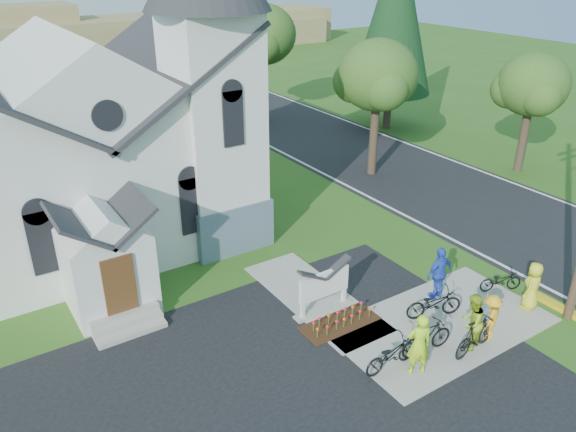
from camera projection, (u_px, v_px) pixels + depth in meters
ground at (418, 350)px, 16.96m from camera, size 120.00×120.00×0.00m
road at (357, 153)px, 33.21m from camera, size 8.00×90.00×0.02m
sidewalk at (440, 324)px, 18.07m from camera, size 7.00×4.00×0.05m
church at (93, 114)px, 21.42m from camera, size 12.35×12.00×13.00m
church_sign at (324, 285)px, 18.34m from camera, size 2.20×0.40×1.70m
flower_bed at (340, 324)px, 18.09m from camera, size 2.60×1.10×0.07m
tree_road_near at (378, 76)px, 27.96m from camera, size 4.00×4.00×7.05m
tree_road_mid at (263, 35)px, 37.02m from camera, size 4.40×4.40×7.80m
tree_road_far at (533, 85)px, 28.64m from camera, size 3.60×3.60×6.30m
conifer at (395, 12)px, 34.75m from camera, size 5.20×5.20×12.40m
distant_hills at (64, 39)px, 60.20m from camera, size 61.00×10.00×5.60m
cyclist_0 at (419, 344)px, 15.60m from camera, size 0.84×0.71×1.94m
bike_0 at (391, 354)px, 15.96m from camera, size 1.85×0.65×0.97m
cyclist_1 at (471, 322)px, 16.61m from camera, size 1.06×0.93×1.85m
bike_1 at (427, 338)px, 16.56m from camera, size 1.85×0.69×1.08m
cyclist_2 at (439, 273)px, 19.05m from camera, size 1.13×0.47×1.92m
bike_2 at (434, 303)px, 18.22m from camera, size 2.03×1.26×1.01m
cyclist_3 at (491, 317)px, 17.09m from camera, size 1.11×0.84×1.52m
bike_3 at (475, 335)px, 16.60m from camera, size 1.95×0.75×1.14m
cyclist_4 at (533, 286)px, 18.52m from camera, size 0.94×0.74×1.70m
bike_4 at (501, 281)px, 19.65m from camera, size 1.60×1.12×0.80m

